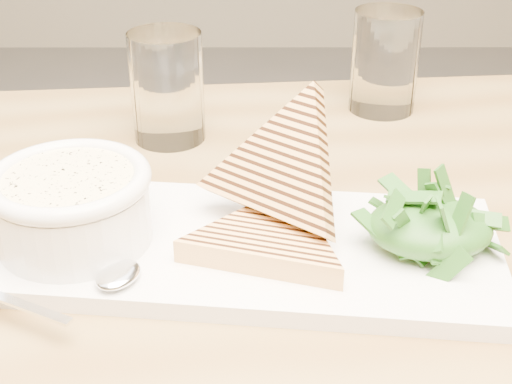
{
  "coord_description": "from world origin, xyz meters",
  "views": [
    {
      "loc": [
        -0.11,
        -0.41,
        1.1
      ],
      "look_at": [
        -0.11,
        0.11,
        0.81
      ],
      "focal_mm": 50.0,
      "sensor_mm": 36.0,
      "label": 1
    }
  ],
  "objects_px": {
    "soup_bowl": "(73,214)",
    "platter": "(256,248)",
    "glass_near": "(167,87)",
    "glass_far": "(385,62)",
    "table_top": "(245,269)"
  },
  "relations": [
    {
      "from": "glass_near",
      "to": "table_top",
      "type": "bearing_deg",
      "value": -68.85
    },
    {
      "from": "table_top",
      "to": "glass_near",
      "type": "height_order",
      "value": "glass_near"
    },
    {
      "from": "table_top",
      "to": "platter",
      "type": "relative_size",
      "value": 2.95
    },
    {
      "from": "soup_bowl",
      "to": "glass_far",
      "type": "bearing_deg",
      "value": 46.24
    },
    {
      "from": "glass_near",
      "to": "soup_bowl",
      "type": "bearing_deg",
      "value": -102.8
    },
    {
      "from": "platter",
      "to": "glass_near",
      "type": "distance_m",
      "value": 0.26
    },
    {
      "from": "table_top",
      "to": "glass_far",
      "type": "distance_m",
      "value": 0.36
    },
    {
      "from": "platter",
      "to": "glass_far",
      "type": "xyz_separation_m",
      "value": [
        0.15,
        0.32,
        0.05
      ]
    },
    {
      "from": "glass_near",
      "to": "platter",
      "type": "bearing_deg",
      "value": -67.68
    },
    {
      "from": "table_top",
      "to": "glass_near",
      "type": "bearing_deg",
      "value": 111.15
    },
    {
      "from": "table_top",
      "to": "glass_near",
      "type": "xyz_separation_m",
      "value": [
        -0.09,
        0.22,
        0.08
      ]
    },
    {
      "from": "soup_bowl",
      "to": "glass_far",
      "type": "height_order",
      "value": "glass_far"
    },
    {
      "from": "glass_near",
      "to": "glass_far",
      "type": "xyz_separation_m",
      "value": [
        0.25,
        0.08,
        0.0
      ]
    },
    {
      "from": "platter",
      "to": "glass_near",
      "type": "bearing_deg",
      "value": 112.32
    },
    {
      "from": "soup_bowl",
      "to": "platter",
      "type": "bearing_deg",
      "value": -0.61
    }
  ]
}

